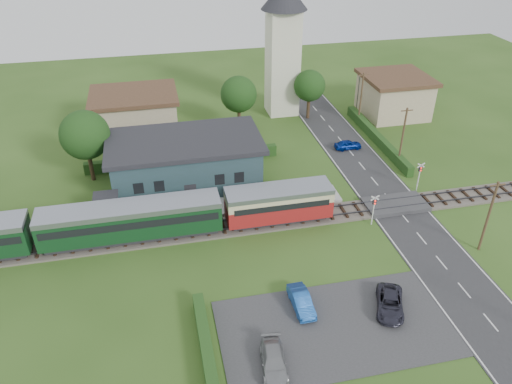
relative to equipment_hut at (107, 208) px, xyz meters
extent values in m
plane|color=#2D4C19|center=(18.00, -5.20, -1.75)|extent=(120.00, 120.00, 0.00)
cube|color=#4C443D|center=(18.00, -3.20, -1.65)|extent=(76.00, 3.20, 0.20)
cube|color=#3F3F47|center=(18.00, -3.92, -1.33)|extent=(76.00, 0.08, 0.15)
cube|color=#3F3F47|center=(18.00, -2.48, -1.33)|extent=(76.00, 0.08, 0.15)
cube|color=#28282B|center=(28.00, -5.20, -1.72)|extent=(6.00, 70.00, 0.05)
cube|color=#333335|center=(16.50, -17.20, -1.71)|extent=(17.00, 9.00, 0.08)
cube|color=#333335|center=(28.00, -3.20, -1.52)|extent=(6.20, 3.40, 0.45)
cube|color=gray|center=(8.00, 0.00, -1.52)|extent=(30.00, 3.00, 0.45)
cube|color=beige|center=(0.00, 0.00, -0.10)|extent=(2.00, 2.00, 2.40)
cube|color=#232328|center=(0.00, 0.00, 1.18)|extent=(2.30, 2.30, 0.15)
cube|color=#284143|center=(8.00, 5.80, 0.65)|extent=(15.00, 8.00, 4.80)
cube|color=#232328|center=(8.00, 5.80, 3.30)|extent=(16.00, 9.00, 0.50)
cube|color=#232328|center=(8.00, 1.86, -0.65)|extent=(1.20, 0.12, 2.20)
cube|color=black|center=(3.00, 1.86, 0.65)|extent=(1.00, 0.12, 1.20)
cube|color=black|center=(5.00, 1.86, 0.65)|extent=(1.00, 0.12, 1.20)
cube|color=black|center=(11.00, 1.86, 0.65)|extent=(1.00, 0.12, 1.20)
cube|color=black|center=(13.00, 1.86, 0.65)|extent=(1.00, 0.12, 1.20)
cube|color=#232328|center=(15.83, -3.20, -1.16)|extent=(9.00, 2.20, 0.50)
cube|color=maroon|center=(15.83, -3.20, -0.16)|extent=(10.00, 2.80, 1.80)
cube|color=beige|center=(15.83, -3.20, 1.09)|extent=(10.00, 2.82, 0.90)
cube|color=black|center=(15.83, -3.20, 0.74)|extent=(9.00, 2.88, 0.60)
cube|color=gray|center=(15.83, -3.20, 1.74)|extent=(10.00, 2.90, 0.45)
cube|color=#232328|center=(2.23, -3.20, -1.16)|extent=(15.20, 2.20, 0.50)
cube|color=#0F3518|center=(2.23, -3.20, 0.34)|extent=(16.00, 2.80, 2.60)
cube|color=black|center=(2.23, -3.20, 0.74)|extent=(15.40, 2.86, 0.70)
cube|color=gray|center=(2.23, -3.20, 1.74)|extent=(16.00, 2.90, 0.50)
cube|color=beige|center=(23.00, 22.80, 5.25)|extent=(4.00, 4.00, 14.00)
cube|color=tan|center=(3.00, 19.80, 0.75)|extent=(10.00, 8.00, 5.00)
cube|color=#472D1E|center=(3.00, 19.80, 3.50)|extent=(10.80, 8.80, 0.50)
cube|color=tan|center=(38.00, 18.80, 0.75)|extent=(8.00, 8.00, 5.00)
cube|color=#472D1E|center=(38.00, 18.80, 3.50)|extent=(8.80, 8.80, 0.50)
cube|color=#193814|center=(7.00, -17.20, -1.15)|extent=(0.80, 9.00, 1.20)
cube|color=#193814|center=(32.20, 10.80, -1.15)|extent=(0.80, 18.00, 1.20)
cube|color=#193814|center=(8.00, 10.30, -1.10)|extent=(22.00, 0.80, 1.30)
cylinder|color=#332316|center=(-2.00, 8.80, 0.32)|extent=(0.44, 0.44, 4.12)
sphere|color=#143311|center=(-2.00, 8.80, 3.65)|extent=(5.20, 5.20, 5.20)
cylinder|color=#332316|center=(16.00, 17.80, 0.18)|extent=(0.44, 0.44, 3.85)
sphere|color=#143311|center=(16.00, 17.80, 3.29)|extent=(4.60, 4.60, 4.60)
cylinder|color=#332316|center=(26.00, 19.80, 0.04)|extent=(0.44, 0.44, 3.58)
sphere|color=#143311|center=(26.00, 19.80, 2.93)|extent=(4.20, 4.20, 4.20)
cylinder|color=#473321|center=(32.20, -11.20, 1.75)|extent=(0.22, 0.22, 7.00)
cube|color=#473321|center=(32.20, -11.20, 4.95)|extent=(1.40, 0.10, 0.10)
cylinder|color=#473321|center=(32.20, 4.80, 1.75)|extent=(0.22, 0.22, 7.00)
cube|color=#473321|center=(32.20, 4.80, 4.95)|extent=(1.40, 0.10, 0.10)
cylinder|color=#473321|center=(32.20, 16.80, 1.75)|extent=(0.22, 0.22, 7.00)
cube|color=#473321|center=(32.20, 16.80, 4.95)|extent=(1.40, 0.10, 0.10)
cylinder|color=silver|center=(24.40, -5.60, -0.25)|extent=(0.12, 0.12, 3.00)
cube|color=#232328|center=(24.40, -5.60, 0.85)|extent=(0.35, 0.18, 0.55)
sphere|color=#FF190C|center=(24.40, -5.72, 1.00)|extent=(0.14, 0.14, 0.14)
sphere|color=#FF190C|center=(24.40, -5.72, 0.70)|extent=(0.14, 0.14, 0.14)
cube|color=silver|center=(24.40, -5.60, 1.25)|extent=(0.84, 0.05, 0.55)
cube|color=silver|center=(24.40, -5.60, 1.25)|extent=(0.84, 0.05, 0.55)
cylinder|color=silver|center=(31.60, -0.80, -0.25)|extent=(0.12, 0.12, 3.00)
cube|color=#232328|center=(31.60, -0.80, 0.85)|extent=(0.35, 0.18, 0.55)
sphere|color=#FF190C|center=(31.60, -0.92, 1.00)|extent=(0.14, 0.14, 0.14)
sphere|color=#FF190C|center=(31.60, -0.92, 0.70)|extent=(0.14, 0.14, 0.14)
cube|color=silver|center=(31.60, -0.80, 1.25)|extent=(0.84, 0.05, 0.55)
cube|color=silver|center=(31.60, -0.80, 1.25)|extent=(0.84, 0.05, 0.55)
cylinder|color=#3F3F47|center=(-4.00, 14.80, 0.75)|extent=(0.14, 0.14, 5.00)
sphere|color=orange|center=(-4.00, 14.80, 3.25)|extent=(0.30, 0.30, 0.30)
cylinder|color=#3F3F47|center=(34.00, 21.80, 0.75)|extent=(0.14, 0.14, 5.00)
sphere|color=orange|center=(34.00, 21.80, 3.25)|extent=(0.30, 0.30, 0.30)
imported|color=navy|center=(27.96, 9.76, -1.14)|extent=(3.28, 1.33, 1.12)
imported|color=#1A50A3|center=(14.66, -14.70, -1.05)|extent=(1.40, 3.77, 1.23)
imported|color=gray|center=(11.26, -19.67, -1.08)|extent=(2.16, 4.25, 1.18)
imported|color=#272633|center=(21.18, -16.34, -1.08)|extent=(3.44, 4.63, 1.17)
imported|color=gray|center=(14.31, -0.32, -0.35)|extent=(0.78, 0.61, 1.90)
imported|color=gray|center=(1.08, -0.20, -0.42)|extent=(0.73, 0.90, 1.75)
camera|label=1|loc=(5.36, -41.10, 26.11)|focal=35.00mm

